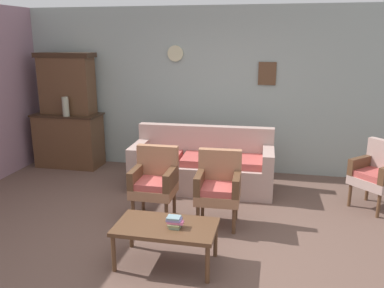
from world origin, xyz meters
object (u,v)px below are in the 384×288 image
object	(u,v)px
wingback_chair_by_fireplace	(378,172)
book_stack_on_table	(175,222)
side_cabinet	(69,140)
coffee_table	(166,229)
floral_couch	(202,167)
armchair_row_middle	(218,185)
vase_on_cabinet	(66,106)
armchair_near_couch_end	(155,180)

from	to	relation	value
wingback_chair_by_fireplace	book_stack_on_table	world-z (taller)	wingback_chair_by_fireplace
side_cabinet	coffee_table	size ratio (longest dim) A/B	1.16
floral_couch	armchair_row_middle	world-z (taller)	same
side_cabinet	floral_couch	size ratio (longest dim) A/B	0.55
coffee_table	book_stack_on_table	world-z (taller)	book_stack_on_table
vase_on_cabinet	armchair_near_couch_end	xyz separation A→B (m)	(2.01, -1.53, -0.59)
armchair_near_couch_end	wingback_chair_by_fireplace	bearing A→B (deg)	17.71
floral_couch	book_stack_on_table	size ratio (longest dim) A/B	12.70
book_stack_on_table	armchair_near_couch_end	bearing A→B (deg)	116.67
coffee_table	book_stack_on_table	bearing A→B (deg)	-15.64
floral_couch	wingback_chair_by_fireplace	world-z (taller)	same
floral_couch	armchair_near_couch_end	xyz separation A→B (m)	(-0.39, -1.14, 0.17)
side_cabinet	armchair_row_middle	distance (m)	3.37
floral_couch	coffee_table	bearing A→B (deg)	-89.07
book_stack_on_table	floral_couch	bearing A→B (deg)	93.44
armchair_row_middle	book_stack_on_table	size ratio (longest dim) A/B	5.43
book_stack_on_table	vase_on_cabinet	bearing A→B (deg)	134.52
wingback_chair_by_fireplace	coffee_table	world-z (taller)	wingback_chair_by_fireplace
armchair_row_middle	book_stack_on_table	world-z (taller)	armchair_row_middle
floral_couch	wingback_chair_by_fireplace	size ratio (longest dim) A/B	2.34
wingback_chair_by_fireplace	armchair_row_middle	bearing A→B (deg)	-155.56
armchair_near_couch_end	armchair_row_middle	xyz separation A→B (m)	(0.80, -0.01, 0.00)
armchair_near_couch_end	armchair_row_middle	size ratio (longest dim) A/B	1.00
floral_couch	coffee_table	distance (m)	2.15
armchair_row_middle	wingback_chair_by_fireplace	bearing A→B (deg)	24.44
vase_on_cabinet	wingback_chair_by_fireplace	size ratio (longest dim) A/B	0.36
floral_couch	wingback_chair_by_fireplace	xyz separation A→B (m)	(2.39, -0.25, 0.17)
side_cabinet	vase_on_cabinet	distance (m)	0.66
side_cabinet	floral_couch	distance (m)	2.56
side_cabinet	armchair_near_couch_end	world-z (taller)	side_cabinet
armchair_row_middle	wingback_chair_by_fireplace	world-z (taller)	same
armchair_row_middle	wingback_chair_by_fireplace	xyz separation A→B (m)	(1.98, 0.90, 0.00)
wingback_chair_by_fireplace	vase_on_cabinet	bearing A→B (deg)	172.30
side_cabinet	coffee_table	xyz separation A→B (m)	(2.52, -2.73, -0.09)
armchair_row_middle	wingback_chair_by_fireplace	distance (m)	2.17
armchair_row_middle	armchair_near_couch_end	bearing A→B (deg)	179.15
floral_couch	armchair_row_middle	size ratio (longest dim) A/B	2.34
armchair_row_middle	book_stack_on_table	bearing A→B (deg)	-105.13
floral_couch	armchair_near_couch_end	world-z (taller)	same
side_cabinet	wingback_chair_by_fireplace	xyz separation A→B (m)	(4.87, -0.83, 0.03)
floral_couch	coffee_table	xyz separation A→B (m)	(0.03, -2.15, 0.05)
wingback_chair_by_fireplace	coffee_table	bearing A→B (deg)	-141.07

